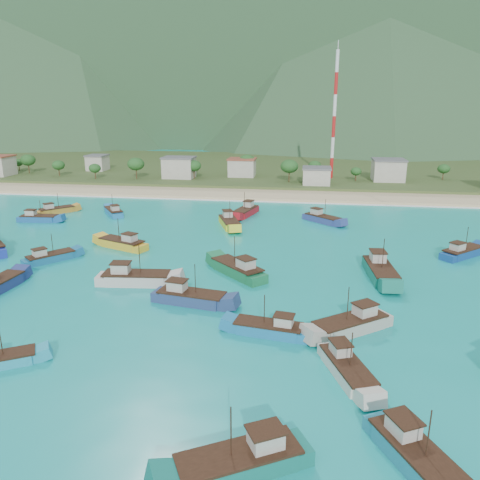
# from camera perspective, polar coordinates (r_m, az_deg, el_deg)

# --- Properties ---
(ground) EXTENTS (600.00, 600.00, 0.00)m
(ground) POSITION_cam_1_polar(r_m,az_deg,el_deg) (75.90, -7.19, -5.77)
(ground) COLOR #0D9690
(ground) RESTS_ON ground
(beach) EXTENTS (400.00, 18.00, 1.20)m
(beach) POSITION_cam_1_polar(r_m,az_deg,el_deg) (150.59, 0.80, 5.52)
(beach) COLOR beige
(beach) RESTS_ON ground
(land) EXTENTS (400.00, 110.00, 2.40)m
(land) POSITION_cam_1_polar(r_m,az_deg,el_deg) (210.43, 3.03, 8.63)
(land) COLOR #385123
(land) RESTS_ON ground
(surf_line) EXTENTS (400.00, 2.50, 0.08)m
(surf_line) POSITION_cam_1_polar(r_m,az_deg,el_deg) (141.36, 0.29, 4.80)
(surf_line) COLOR white
(surf_line) RESTS_ON ground
(mountains) EXTENTS (1520.00, 440.00, 260.00)m
(mountains) POSITION_cam_1_polar(r_m,az_deg,el_deg) (479.33, 4.18, 25.81)
(mountains) COLOR slate
(mountains) RESTS_ON ground
(village) EXTENTS (219.07, 32.97, 7.49)m
(village) POSITION_cam_1_polar(r_m,az_deg,el_deg) (170.34, 7.03, 8.35)
(village) COLOR beige
(village) RESTS_ON ground
(vegetation) EXTENTS (273.55, 25.24, 9.20)m
(vegetation) POSITION_cam_1_polar(r_m,az_deg,el_deg) (173.56, 1.50, 8.72)
(vegetation) COLOR #235623
(vegetation) RESTS_ON ground
(radio_tower) EXTENTS (1.20, 1.20, 44.36)m
(radio_tower) POSITION_cam_1_polar(r_m,az_deg,el_deg) (175.82, 11.42, 14.59)
(radio_tower) COLOR red
(radio_tower) RESTS_ON ground
(boat_0) EXTENTS (11.09, 9.53, 6.71)m
(boat_0) POSITION_cam_1_polar(r_m,az_deg,el_deg) (63.13, 13.44, -10.07)
(boat_0) COLOR #A7A498
(boat_0) RESTS_ON ground
(boat_3) EXTENTS (9.87, 9.32, 6.20)m
(boat_3) POSITION_cam_1_polar(r_m,az_deg,el_deg) (99.45, 25.48, -1.44)
(boat_3) COLOR navy
(boat_3) RESTS_ON ground
(boat_4) EXTENTS (11.49, 8.36, 6.67)m
(boat_4) POSITION_cam_1_polar(r_m,az_deg,el_deg) (41.44, 0.19, -25.53)
(boat_4) COLOR #106B5F
(boat_4) RESTS_ON ground
(boat_6) EXTENTS (4.88, 13.02, 7.53)m
(boat_6) POSITION_cam_1_polar(r_m,az_deg,el_deg) (82.74, 16.70, -3.73)
(boat_6) COLOR #15725F
(boat_6) RESTS_ON ground
(boat_7) EXTENTS (6.07, 11.92, 6.76)m
(boat_7) POSITION_cam_1_polar(r_m,az_deg,el_deg) (123.01, 0.70, 3.43)
(boat_7) COLOR #AB1822
(boat_7) RESTS_ON ground
(boat_8) EXTENTS (11.02, 11.04, 7.12)m
(boat_8) POSITION_cam_1_polar(r_m,az_deg,el_deg) (80.31, -0.25, -3.68)
(boat_8) COLOR #166B3F
(boat_8) RESTS_ON ground
(boat_9) EXTENTS (8.17, 9.11, 5.60)m
(boat_9) POSITION_cam_1_polar(r_m,az_deg,el_deg) (94.12, -22.16, -2.06)
(boat_9) COLOR #145D89
(boat_9) RESTS_ON ground
(boat_12) EXTENTS (10.12, 4.38, 5.78)m
(boat_12) POSITION_cam_1_polar(r_m,az_deg,el_deg) (60.84, 3.66, -10.86)
(boat_12) COLOR #176FA6
(boat_12) RESTS_ON ground
(boat_13) EXTENTS (11.58, 5.12, 6.61)m
(boat_13) POSITION_cam_1_polar(r_m,az_deg,el_deg) (69.81, -6.08, -7.05)
(boat_13) COLOR navy
(boat_13) RESTS_ON ground
(boat_16) EXTENTS (8.14, 9.69, 5.82)m
(boat_16) POSITION_cam_1_polar(r_m,az_deg,el_deg) (127.85, -15.14, 3.28)
(boat_16) COLOR #1C72AE
(boat_16) RESTS_ON ground
(boat_18) EXTENTS (9.88, 9.46, 6.24)m
(boat_18) POSITION_cam_1_polar(r_m,az_deg,el_deg) (117.52, 9.98, 2.52)
(boat_18) COLOR navy
(boat_18) RESTS_ON ground
(boat_19) EXTENTS (12.33, 4.75, 7.11)m
(boat_19) POSITION_cam_1_polar(r_m,az_deg,el_deg) (78.26, -12.66, -4.65)
(boat_19) COLOR beige
(boat_19) RESTS_ON ground
(boat_24) EXTENTS (7.15, 11.85, 6.73)m
(boat_24) POSITION_cam_1_polar(r_m,az_deg,el_deg) (111.75, -1.33, 2.09)
(boat_24) COLOR yellow
(boat_24) RESTS_ON ground
(boat_25) EXTENTS (7.85, 11.07, 6.40)m
(boat_25) POSITION_cam_1_polar(r_m,az_deg,el_deg) (44.21, 20.78, -23.71)
(boat_25) COLOR teal
(boat_25) RESTS_ON ground
(boat_26) EXTENTS (8.71, 9.22, 5.79)m
(boat_26) POSITION_cam_1_polar(r_m,az_deg,el_deg) (134.47, -21.50, 3.33)
(boat_26) COLOR #BC7E28
(boat_26) RESTS_ON ground
(boat_27) EXTENTS (10.10, 3.67, 5.85)m
(boat_27) POSITION_cam_1_polar(r_m,az_deg,el_deg) (126.80, -23.33, 2.39)
(boat_27) COLOR #195699
(boat_27) RESTS_ON ground
(boat_28) EXTENTS (6.26, 10.39, 5.90)m
(boat_28) POSITION_cam_1_polar(r_m,az_deg,el_deg) (53.89, 12.86, -15.14)
(boat_28) COLOR beige
(boat_28) RESTS_ON ground
(boat_29) EXTENTS (11.44, 7.23, 6.52)m
(boat_29) POSITION_cam_1_polar(r_m,az_deg,el_deg) (98.04, -14.11, -0.50)
(boat_29) COLOR gold
(boat_29) RESTS_ON ground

